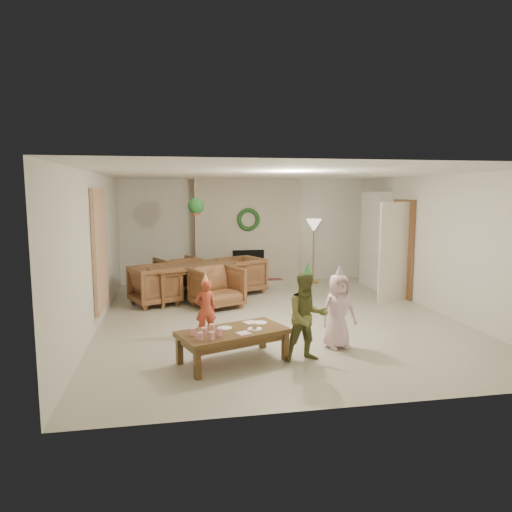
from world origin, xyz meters
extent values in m
plane|color=#B7B29E|center=(0.00, 0.00, 0.00)|extent=(7.00, 7.00, 0.00)
plane|color=white|center=(0.00, 0.00, 2.50)|extent=(7.00, 7.00, 0.00)
plane|color=silver|center=(0.00, 3.50, 1.25)|extent=(7.00, 0.00, 7.00)
plane|color=silver|center=(0.00, -3.50, 1.25)|extent=(7.00, 0.00, 7.00)
plane|color=silver|center=(-3.00, 0.00, 1.25)|extent=(0.00, 7.00, 7.00)
plane|color=silver|center=(3.00, 0.00, 1.25)|extent=(0.00, 7.00, 7.00)
cube|color=#58171B|center=(0.00, 3.30, 1.25)|extent=(2.50, 0.40, 2.50)
cube|color=maroon|center=(0.00, 2.95, 0.06)|extent=(1.60, 0.30, 0.12)
cube|color=black|center=(0.00, 3.12, 0.45)|extent=(0.75, 0.12, 0.75)
torus|color=#19441C|center=(0.00, 3.07, 1.55)|extent=(0.54, 0.10, 0.54)
cylinder|color=gold|center=(1.58, 3.00, 0.02)|extent=(0.29, 0.29, 0.03)
cylinder|color=gold|center=(1.58, 3.00, 0.72)|extent=(0.03, 0.03, 1.40)
cone|color=beige|center=(1.58, 3.00, 1.40)|extent=(0.37, 0.37, 0.31)
cube|color=white|center=(2.84, 2.30, 1.10)|extent=(0.30, 1.00, 2.20)
cube|color=white|center=(2.82, 2.30, 0.45)|extent=(0.30, 0.92, 0.03)
cube|color=white|center=(2.82, 2.30, 0.85)|extent=(0.30, 0.92, 0.03)
cube|color=white|center=(2.82, 2.30, 1.25)|extent=(0.30, 0.92, 0.03)
cube|color=white|center=(2.82, 2.30, 1.65)|extent=(0.30, 0.92, 0.03)
cube|color=#B32135|center=(2.80, 2.15, 0.59)|extent=(0.20, 0.40, 0.24)
cube|color=#295598|center=(2.80, 2.35, 0.99)|extent=(0.20, 0.44, 0.24)
cube|color=gold|center=(2.80, 2.20, 1.38)|extent=(0.20, 0.36, 0.22)
cube|color=brown|center=(2.96, 1.20, 1.02)|extent=(0.05, 0.86, 2.04)
cube|color=beige|center=(2.58, 0.82, 1.00)|extent=(0.77, 0.32, 2.00)
cube|color=beige|center=(-2.96, 0.20, 1.25)|extent=(0.06, 1.20, 2.00)
imported|color=brown|center=(-1.32, 1.74, 0.35)|extent=(2.30, 1.84, 0.71)
imported|color=brown|center=(-0.96, 0.93, 0.39)|extent=(1.11, 1.12, 0.78)
imported|color=brown|center=(-1.68, 2.55, 0.39)|extent=(1.11, 1.12, 0.78)
imported|color=brown|center=(-2.13, 1.38, 0.39)|extent=(1.12, 1.11, 0.78)
imported|color=brown|center=(-0.31, 2.19, 0.39)|extent=(1.12, 1.11, 0.78)
cylinder|color=tan|center=(-1.30, 1.50, 2.15)|extent=(0.01, 0.01, 0.70)
cylinder|color=brown|center=(-1.30, 1.50, 1.80)|extent=(0.16, 0.16, 0.12)
sphere|color=#1C5523|center=(-1.30, 1.50, 1.92)|extent=(0.32, 0.32, 0.32)
cube|color=brown|center=(-1.04, -2.00, 0.39)|extent=(1.54, 1.14, 0.06)
cube|color=brown|center=(-1.04, -2.00, 0.32)|extent=(1.40, 1.00, 0.08)
cube|color=brown|center=(-1.52, -2.48, 0.18)|extent=(0.10, 0.10, 0.36)
cube|color=brown|center=(-0.35, -2.04, 0.18)|extent=(0.10, 0.10, 0.36)
cube|color=brown|center=(-1.72, -1.96, 0.18)|extent=(0.10, 0.10, 0.36)
cube|color=brown|center=(-0.55, -1.51, 0.18)|extent=(0.10, 0.10, 0.36)
cylinder|color=white|center=(-1.48, -2.34, 0.47)|extent=(0.10, 0.10, 0.10)
cylinder|color=white|center=(-1.55, -2.14, 0.47)|extent=(0.10, 0.10, 0.10)
cylinder|color=white|center=(-1.34, -2.34, 0.47)|extent=(0.10, 0.10, 0.10)
cylinder|color=white|center=(-1.41, -2.14, 0.47)|extent=(0.10, 0.10, 0.10)
cylinder|color=white|center=(-1.23, -2.21, 0.47)|extent=(0.10, 0.10, 0.10)
cylinder|color=white|center=(-1.31, -2.01, 0.47)|extent=(0.10, 0.10, 0.10)
cylinder|color=white|center=(-1.13, -1.90, 0.43)|extent=(0.25, 0.25, 0.01)
cylinder|color=white|center=(-0.75, -2.00, 0.43)|extent=(0.25, 0.25, 0.01)
cylinder|color=white|center=(-0.63, -1.73, 0.43)|extent=(0.25, 0.25, 0.01)
sphere|color=tan|center=(-0.75, -2.00, 0.47)|extent=(0.10, 0.10, 0.07)
cube|color=#F7B6B7|center=(-0.92, -2.16, 0.43)|extent=(0.21, 0.21, 0.01)
cube|color=#F7B6B7|center=(-0.76, -1.69, 0.43)|extent=(0.21, 0.21, 0.01)
imported|color=#AC3A24|center=(-1.31, -0.90, 0.44)|extent=(0.35, 0.26, 0.89)
cone|color=#FBDE53|center=(-1.31, -0.90, 0.92)|extent=(0.14, 0.14, 0.17)
imported|color=brown|center=(-0.08, -2.11, 0.59)|extent=(0.60, 0.48, 1.17)
cone|color=green|center=(-0.08, -2.11, 1.21)|extent=(0.17, 0.17, 0.19)
imported|color=#EDBECC|center=(0.50, -1.70, 0.53)|extent=(0.56, 0.40, 1.06)
cone|color=#B3B2BA|center=(0.50, -1.70, 1.10)|extent=(0.14, 0.14, 0.19)
camera|label=1|loc=(-1.78, -7.79, 2.19)|focal=32.81mm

